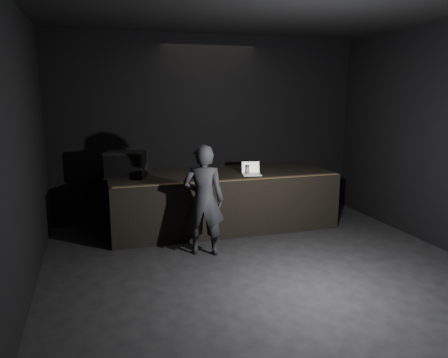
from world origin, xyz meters
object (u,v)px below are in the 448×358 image
at_px(beer_can, 247,169).
at_px(stage_riser, 221,200).
at_px(person, 204,200).
at_px(stage_monitor, 126,165).
at_px(laptop, 251,171).

bearing_deg(beer_can, stage_riser, 144.47).
distance_m(stage_riser, person, 1.46).
xyz_separation_m(stage_monitor, person, (1.03, -1.35, -0.37)).
bearing_deg(beer_can, stage_monitor, 169.83).
distance_m(stage_monitor, laptop, 2.19).
bearing_deg(beer_can, person, -136.96).
xyz_separation_m(laptop, beer_can, (-0.07, 0.02, 0.03)).
xyz_separation_m(laptop, person, (-1.12, -0.96, -0.21)).
relative_size(stage_riser, person, 2.37).
distance_m(laptop, person, 1.49).
height_order(stage_riser, person, person).
relative_size(beer_can, person, 0.11).
relative_size(laptop, person, 0.21).
bearing_deg(stage_riser, person, -117.01).
bearing_deg(laptop, beer_can, 172.56).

